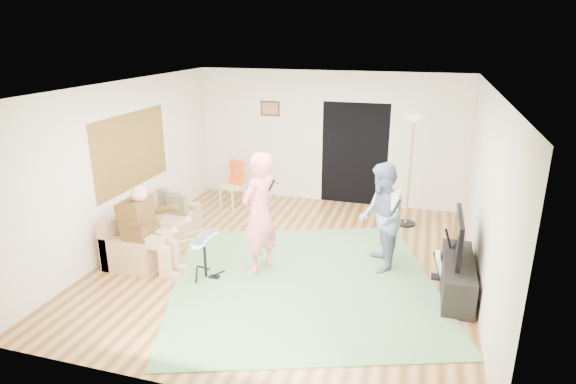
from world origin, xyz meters
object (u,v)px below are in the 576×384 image
object	(u,v)px
sofa	(151,234)
torchiere_lamp	(411,152)
tv_cabinet	(457,277)
dining_chair	(233,190)
drum_kit	(205,259)
guitar_spare	(441,264)
guitarist	(381,218)
singer	(259,213)
television	(458,236)

from	to	relation	value
sofa	torchiere_lamp	bearing A→B (deg)	29.68
torchiere_lamp	tv_cabinet	bearing A→B (deg)	-71.07
dining_chair	tv_cabinet	world-z (taller)	dining_chair
drum_kit	guitar_spare	distance (m)	3.42
guitarist	dining_chair	size ratio (longest dim) A/B	1.77
singer	tv_cabinet	bearing A→B (deg)	112.48
torchiere_lamp	television	size ratio (longest dim) A/B	2.02
sofa	television	distance (m)	4.77
dining_chair	tv_cabinet	distance (m)	4.91
torchiere_lamp	dining_chair	world-z (taller)	torchiere_lamp
guitarist	torchiere_lamp	distance (m)	2.01
sofa	drum_kit	distance (m)	1.44
torchiere_lamp	guitarist	bearing A→B (deg)	-99.03
drum_kit	television	size ratio (longest dim) A/B	0.66
drum_kit	dining_chair	distance (m)	3.05
singer	dining_chair	size ratio (longest dim) A/B	1.96
guitar_spare	tv_cabinet	xyz separation A→B (m)	(0.21, -0.37, 0.02)
sofa	tv_cabinet	size ratio (longest dim) A/B	1.34
drum_kit	singer	bearing A→B (deg)	33.78
drum_kit	dining_chair	world-z (taller)	dining_chair
guitar_spare	tv_cabinet	bearing A→B (deg)	-60.98
guitarist	guitar_spare	bearing A→B (deg)	70.45
guitarist	dining_chair	distance (m)	3.75
sofa	guitarist	distance (m)	3.74
guitarist	guitar_spare	world-z (taller)	guitarist
singer	guitarist	bearing A→B (deg)	128.58
guitar_spare	television	size ratio (longest dim) A/B	0.79
television	torchiere_lamp	bearing A→B (deg)	107.84
guitar_spare	dining_chair	size ratio (longest dim) A/B	0.85
dining_chair	television	size ratio (longest dim) A/B	0.92
drum_kit	guitar_spare	xyz separation A→B (m)	(3.29, 0.93, -0.06)
singer	television	xyz separation A→B (m)	(2.77, 0.10, -0.06)
torchiere_lamp	television	distance (m)	2.54
sofa	torchiere_lamp	world-z (taller)	torchiere_lamp
guitar_spare	television	xyz separation A→B (m)	(0.16, -0.37, 0.62)
drum_kit	television	bearing A→B (deg)	9.19
guitarist	torchiere_lamp	xyz separation A→B (m)	(0.30, 1.90, 0.57)
tv_cabinet	television	world-z (taller)	television
television	tv_cabinet	bearing A→B (deg)	0.00
guitar_spare	drum_kit	bearing A→B (deg)	-164.20
tv_cabinet	television	size ratio (longest dim) A/B	1.39
sofa	singer	size ratio (longest dim) A/B	1.03
drum_kit	guitarist	size ratio (longest dim) A/B	0.41
singer	guitarist	distance (m)	1.80
drum_kit	torchiere_lamp	xyz separation A→B (m)	(2.69, 2.92, 1.10)
torchiere_lamp	tv_cabinet	xyz separation A→B (m)	(0.81, -2.36, -1.14)
guitarist	dining_chair	world-z (taller)	guitarist
television	guitarist	bearing A→B (deg)	156.60
guitarist	singer	bearing A→B (deg)	-86.00
television	guitar_spare	bearing A→B (deg)	112.83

